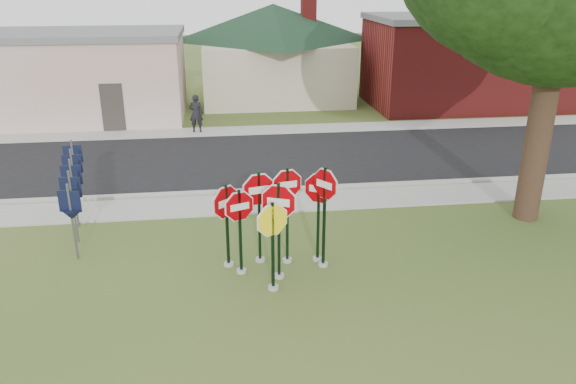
{
  "coord_description": "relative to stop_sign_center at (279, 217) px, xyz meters",
  "views": [
    {
      "loc": [
        -1.36,
        -10.63,
        6.64
      ],
      "look_at": [
        0.27,
        2.0,
        1.73
      ],
      "focal_mm": 35.0,
      "sensor_mm": 36.0,
      "label": 1
    }
  ],
  "objects": [
    {
      "name": "building_brick",
      "position": [
        12.08,
        17.58,
        0.86
      ],
      "size": [
        10.2,
        6.2,
        4.75
      ],
      "color": "maroon",
      "rests_on": "ground"
    },
    {
      "name": "stop_sign_far_left",
      "position": [
        -1.16,
        0.73,
        -0.19
      ],
      "size": [
        0.85,
        0.75,
        2.24
      ],
      "color": "#A29E98",
      "rests_on": "ground"
    },
    {
      "name": "route_sign_row",
      "position": [
        -5.32,
        3.58,
        -0.32
      ],
      "size": [
        1.43,
        4.63,
        2.0
      ],
      "color": "#59595E",
      "rests_on": "ground"
    },
    {
      "name": "sidewalk_near",
      "position": [
        0.08,
        4.58,
        -1.51
      ],
      "size": [
        60.0,
        1.6,
        0.06
      ],
      "primitive_type": "cube",
      "color": "#989990",
      "rests_on": "ground"
    },
    {
      "name": "stop_sign_far_right",
      "position": [
        1.05,
        0.73,
        -0.06
      ],
      "size": [
        0.88,
        0.55,
        2.42
      ],
      "color": "#A29E98",
      "rests_on": "ground"
    },
    {
      "name": "stop_sign_back_left",
      "position": [
        -0.38,
        0.87,
        -0.02
      ],
      "size": [
        1.08,
        0.29,
        2.46
      ],
      "color": "#A29E98",
      "rests_on": "ground"
    },
    {
      "name": "building_stucco",
      "position": [
        -8.91,
        17.08,
        0.61
      ],
      "size": [
        12.2,
        6.2,
        4.2
      ],
      "color": "beige",
      "rests_on": "ground"
    },
    {
      "name": "stop_sign_back_right",
      "position": [
        0.29,
        0.75,
        0.03
      ],
      "size": [
        0.99,
        0.24,
        2.56
      ],
      "color": "#A29E98",
      "rests_on": "ground"
    },
    {
      "name": "road",
      "position": [
        0.08,
        9.08,
        -1.52
      ],
      "size": [
        60.0,
        7.0,
        0.04
      ],
      "primitive_type": "cube",
      "color": "black",
      "rests_on": "ground"
    },
    {
      "name": "building_house",
      "position": [
        2.09,
        21.08,
        2.11
      ],
      "size": [
        11.6,
        11.6,
        6.2
      ],
      "color": "beige",
      "rests_on": "ground"
    },
    {
      "name": "stop_sign_left",
      "position": [
        -0.87,
        0.35,
        -0.22
      ],
      "size": [
        0.94,
        0.38,
        2.21
      ],
      "color": "#A29E98",
      "rests_on": "ground"
    },
    {
      "name": "pedestrian",
      "position": [
        -2.21,
        13.38,
        -0.63
      ],
      "size": [
        0.65,
        0.46,
        1.7
      ],
      "primitive_type": "imported",
      "rotation": [
        0.0,
        0.0,
        3.05
      ],
      "color": "black",
      "rests_on": "sidewalk_far"
    },
    {
      "name": "curb",
      "position": [
        0.08,
        5.58,
        -1.47
      ],
      "size": [
        60.0,
        0.2,
        0.14
      ],
      "primitive_type": "cube",
      "color": "#989990",
      "rests_on": "ground"
    },
    {
      "name": "stop_sign_yellow",
      "position": [
        -0.19,
        -0.51,
        -0.22
      ],
      "size": [
        0.97,
        0.41,
        2.22
      ],
      "color": "#A29E98",
      "rests_on": "ground"
    },
    {
      "name": "ground",
      "position": [
        0.08,
        -0.92,
        -1.54
      ],
      "size": [
        120.0,
        120.0,
        0.0
      ],
      "primitive_type": "plane",
      "color": "#385821",
      "rests_on": "ground"
    },
    {
      "name": "stop_sign_center",
      "position": [
        0.0,
        0.0,
        0.0
      ],
      "size": [
        1.05,
        0.45,
        2.48
      ],
      "color": "#A29E98",
      "rests_on": "ground"
    },
    {
      "name": "sidewalk_far",
      "position": [
        0.08,
        13.38,
        -1.51
      ],
      "size": [
        60.0,
        1.6,
        0.06
      ],
      "primitive_type": "cube",
      "color": "#989990",
      "rests_on": "ground"
    },
    {
      "name": "stop_sign_right",
      "position": [
        1.13,
        0.42,
        0.1
      ],
      "size": [
        0.62,
        0.84,
        2.65
      ],
      "color": "#A29E98",
      "rests_on": "ground"
    }
  ]
}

